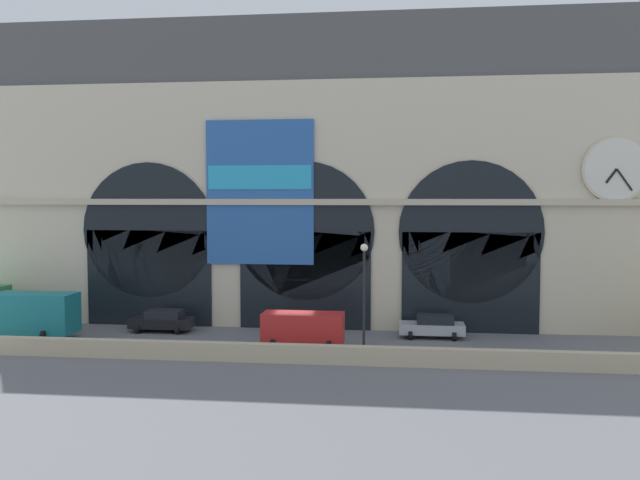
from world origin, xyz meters
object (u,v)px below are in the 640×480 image
at_px(car_midwest, 162,320).
at_px(car_mideast, 433,326).
at_px(street_lamp_quayside, 364,286).
at_px(box_truck_west, 22,314).
at_px(van_center, 303,328).

xyz_separation_m(car_midwest, car_mideast, (19.04, 0.17, 0.00)).
height_order(car_midwest, street_lamp_quayside, street_lamp_quayside).
bearing_deg(car_mideast, car_midwest, -179.49).
xyz_separation_m(box_truck_west, car_mideast, (27.63, 3.53, -0.90)).
xyz_separation_m(car_midwest, street_lamp_quayside, (14.72, -6.92, 3.61)).
xyz_separation_m(van_center, car_mideast, (8.37, 3.78, -0.44)).
distance_m(box_truck_west, car_midwest, 9.27).
bearing_deg(car_mideast, van_center, -155.70).
distance_m(van_center, car_mideast, 9.20).
bearing_deg(car_midwest, van_center, -18.70).
xyz_separation_m(car_midwest, van_center, (10.66, -3.61, 0.44)).
bearing_deg(street_lamp_quayside, van_center, 140.78).
height_order(car_midwest, van_center, van_center).
height_order(box_truck_west, street_lamp_quayside, street_lamp_quayside).
distance_m(car_midwest, van_center, 11.27).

